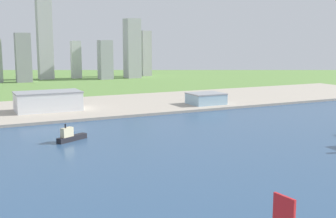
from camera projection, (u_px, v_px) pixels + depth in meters
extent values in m
plane|color=#608941|center=(118.00, 157.00, 250.77)|extent=(2400.00, 2400.00, 0.00)
cube|color=#2D4C70|center=(162.00, 189.00, 197.55)|extent=(840.00, 360.00, 0.15)
cube|color=#AA9F8F|center=(52.00, 109.00, 419.06)|extent=(840.00, 140.00, 2.50)
cube|color=black|center=(72.00, 138.00, 291.86)|extent=(22.61, 15.02, 3.50)
cube|color=beige|center=(67.00, 132.00, 287.66)|extent=(9.18, 7.33, 6.17)
cylinder|color=black|center=(65.00, 126.00, 286.03)|extent=(1.09, 1.09, 2.80)
cube|color=white|center=(48.00, 102.00, 402.43)|extent=(58.43, 31.59, 16.74)
cube|color=gray|center=(48.00, 92.00, 401.03)|extent=(59.60, 32.22, 1.20)
cube|color=#99BCD1|center=(206.00, 99.00, 444.97)|extent=(34.00, 28.42, 10.15)
cube|color=gray|center=(206.00, 94.00, 444.08)|extent=(34.68, 28.99, 1.20)
cube|color=gray|center=(23.00, 58.00, 700.52)|extent=(23.98, 19.23, 79.42)
cube|color=#ADABB3|center=(44.00, 34.00, 751.14)|extent=(24.62, 22.83, 155.47)
cube|color=#BCBDBF|center=(76.00, 60.00, 776.00)|extent=(16.68, 14.45, 66.83)
cube|color=#9C9CA7|center=(105.00, 60.00, 757.91)|extent=(22.47, 21.99, 67.82)
cube|color=#A8A7B0|center=(132.00, 48.00, 781.86)|extent=(25.09, 27.41, 105.97)
cube|color=#A09FA2|center=(146.00, 53.00, 828.34)|extent=(17.97, 17.72, 85.65)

